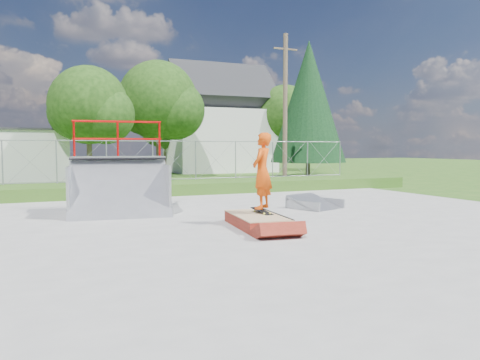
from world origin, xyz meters
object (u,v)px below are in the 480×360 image
Objects in this scene: grind_box at (257,221)px; skater at (262,174)px; quarter_pipe at (119,167)px; flat_bank_ramp at (315,203)px.

skater is (0.24, 0.18, 1.17)m from grind_box.
quarter_pipe reaches higher than grind_box.
skater is at bearing -163.15° from flat_bank_ramp.
grind_box is at bearing -6.84° from skater.
quarter_pipe is (-2.78, 3.59, 1.25)m from grind_box.
grind_box is 1.21× the size of skater.
skater is (3.01, -3.41, -0.08)m from quarter_pipe.
quarter_pipe is at bearing -92.63° from skater.
grind_box is 4.71m from quarter_pipe.
flat_bank_ramp reaches higher than grind_box.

